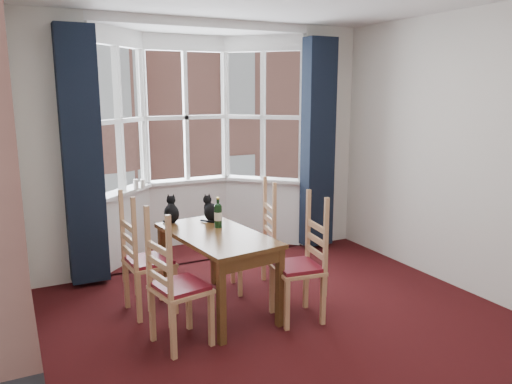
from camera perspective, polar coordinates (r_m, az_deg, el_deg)
floor at (r=4.32m, az=6.08°, el=-16.42°), size 4.50×4.50×0.00m
wall_left at (r=3.25m, az=-24.51°, el=-0.51°), size 0.00×4.50×4.50m
wall_right at (r=5.22m, az=25.29°, el=3.63°), size 0.00×4.50×4.50m
wall_back_pier_left at (r=5.49m, az=-21.90°, el=4.25°), size 0.70×0.12×2.80m
wall_back_pier_right at (r=6.63m, az=7.90°, el=6.09°), size 0.70×0.12×2.80m
bay_window at (r=6.33m, az=-7.24°, el=5.85°), size 2.76×0.94×2.80m
curtain_left at (r=5.35m, az=-19.24°, el=3.71°), size 0.38×0.22×2.60m
curtain_right at (r=6.36m, az=7.09°, el=5.43°), size 0.38×0.22×2.60m
dining_table at (r=4.59m, az=-4.51°, el=-5.96°), size 0.83×1.34×0.75m
chair_left_near at (r=4.05m, az=-9.77°, el=-11.10°), size 0.47×0.49×0.92m
chair_left_far at (r=4.69m, az=-13.16°, el=-8.03°), size 0.43×0.45×0.92m
chair_right_near at (r=4.51m, az=5.82°, el=-8.56°), size 0.45×0.47×0.92m
chair_right_far at (r=5.16m, az=0.57°, el=-5.90°), size 0.48×0.50×0.92m
cat_left at (r=4.96m, az=-9.64°, el=-2.24°), size 0.19×0.23×0.28m
cat_right at (r=4.98m, az=-5.19°, el=-2.11°), size 0.18×0.22×0.27m
wine_bottle at (r=4.72m, az=-4.35°, el=-2.55°), size 0.07×0.07×0.29m
candle_tall at (r=6.04m, az=-13.55°, el=0.85°), size 0.06×0.06×0.12m
candle_short at (r=6.09m, az=-12.84°, el=0.91°), size 0.06×0.06×0.11m
street at (r=36.40m, az=-22.64°, el=-2.05°), size 80.00×80.00×0.00m
tenement_building at (r=17.33m, az=-19.96°, el=9.51°), size 18.40×7.80×15.20m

